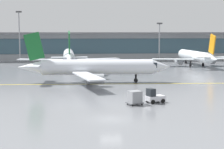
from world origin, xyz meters
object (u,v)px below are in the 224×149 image
object	(u,v)px
cargo_dolly_lead	(135,97)
gate_airplane_3	(195,56)
gate_airplane_2	(69,56)
apron_light_mast_2	(159,40)
apron_light_mast_1	(19,35)
baggage_tug	(154,97)
taxiing_regional_jet	(96,67)

from	to	relation	value
cargo_dolly_lead	gate_airplane_3	bearing A→B (deg)	42.56
gate_airplane_2	apron_light_mast_2	distance (m)	32.57
gate_airplane_3	cargo_dolly_lead	distance (m)	59.97
cargo_dolly_lead	apron_light_mast_1	xyz separation A→B (m)	(-26.24, 68.22, 7.74)
gate_airplane_3	apron_light_mast_1	distance (m)	54.23
gate_airplane_2	apron_light_mast_2	world-z (taller)	apron_light_mast_2
gate_airplane_3	baggage_tug	size ratio (longest dim) A/B	9.63
gate_airplane_2	apron_light_mast_1	xyz separation A→B (m)	(-15.72, 14.68, 5.76)
gate_airplane_2	cargo_dolly_lead	size ratio (longest dim) A/B	12.02
gate_airplane_3	cargo_dolly_lead	bearing A→B (deg)	150.21
apron_light_mast_2	baggage_tug	bearing A→B (deg)	-102.87
gate_airplane_3	baggage_tug	bearing A→B (deg)	152.34
baggage_tug	cargo_dolly_lead	bearing A→B (deg)	180.00
apron_light_mast_1	apron_light_mast_2	size ratio (longest dim) A/B	1.28
taxiing_regional_jet	cargo_dolly_lead	distance (m)	22.80
gate_airplane_3	taxiing_regional_jet	xyz separation A→B (m)	(-30.23, -31.84, 0.19)
gate_airplane_3	apron_light_mast_2	bearing A→B (deg)	23.72
taxiing_regional_jet	apron_light_mast_2	world-z (taller)	apron_light_mast_2
baggage_tug	apron_light_mast_1	size ratio (longest dim) A/B	0.18
taxiing_regional_jet	apron_light_mast_1	size ratio (longest dim) A/B	1.86
gate_airplane_3	apron_light_mast_1	size ratio (longest dim) A/B	1.74
taxiing_regional_jet	apron_light_mast_1	bearing A→B (deg)	117.80
gate_airplane_3	apron_light_mast_2	world-z (taller)	apron_light_mast_2
taxiing_regional_jet	baggage_tug	size ratio (longest dim) A/B	10.27
gate_airplane_2	cargo_dolly_lead	distance (m)	54.60
taxiing_regional_jet	cargo_dolly_lead	size ratio (longest dim) A/B	11.84
cargo_dolly_lead	apron_light_mast_2	size ratio (longest dim) A/B	0.20
baggage_tug	apron_light_mast_2	bearing A→B (deg)	55.16
baggage_tug	apron_light_mast_2	size ratio (longest dim) A/B	0.23
cargo_dolly_lead	taxiing_regional_jet	bearing A→B (deg)	79.31
cargo_dolly_lead	apron_light_mast_2	bearing A→B (deg)	53.05
apron_light_mast_2	taxiing_regional_jet	bearing A→B (deg)	-116.28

